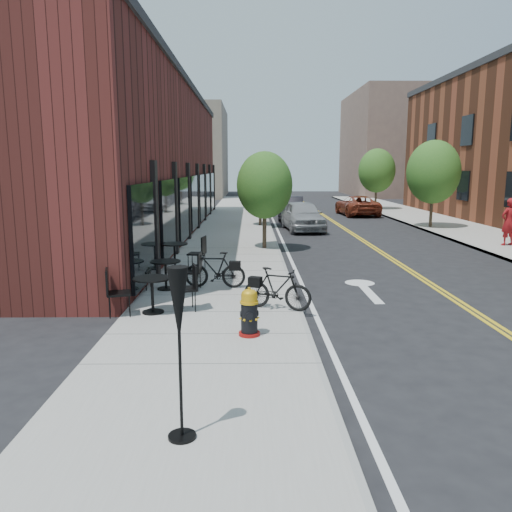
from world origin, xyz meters
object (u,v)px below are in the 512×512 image
object	(u,v)px
bicycle_left	(215,270)
fire_hydrant	(249,313)
bicycle_right	(277,289)
bistro_set_b	(166,271)
pedestrian	(509,222)
patio_umbrella	(179,317)
parked_car_far	(357,205)
bistro_set_a	(152,290)
bistro_set_c	(175,252)
parked_car_a	(302,216)
parked_car_c	(275,201)
parked_car_b	(291,208)

from	to	relation	value
bicycle_left	fire_hydrant	bearing A→B (deg)	17.83
fire_hydrant	bicycle_right	xyz separation A→B (m)	(0.63, 1.77, 0.03)
bistro_set_b	pedestrian	world-z (taller)	pedestrian
patio_umbrella	parked_car_far	xyz separation A→B (m)	(8.30, 29.26, -0.93)
bistro_set_b	bistro_set_a	bearing A→B (deg)	-83.48
bistro_set_c	pedestrian	size ratio (longest dim) A/B	1.02
bicycle_right	parked_car_a	xyz separation A→B (m)	(2.17, 15.37, 0.19)
fire_hydrant	bicycle_left	world-z (taller)	bicycle_left
pedestrian	parked_car_a	bearing A→B (deg)	-56.05
fire_hydrant	pedestrian	bearing A→B (deg)	37.34
parked_car_a	parked_car_c	xyz separation A→B (m)	(-0.77, 13.19, -0.11)
parked_car_b	parked_car_c	distance (m)	7.43
parked_car_a	pedestrian	xyz separation A→B (m)	(7.87, -6.01, 0.30)
patio_umbrella	pedestrian	xyz separation A→B (m)	(11.47, 14.81, -0.52)
fire_hydrant	parked_car_far	bearing A→B (deg)	64.79
bistro_set_a	bistro_set_c	size ratio (longest dim) A/B	0.99
bistro_set_a	pedestrian	xyz separation A→B (m)	(12.81, 9.59, 0.45)
bicycle_right	parked_car_b	distance (m)	21.26
parked_car_a	pedestrian	world-z (taller)	pedestrian
patio_umbrella	parked_car_a	world-z (taller)	patio_umbrella
bistro_set_b	parked_car_c	bearing A→B (deg)	85.78
parked_car_a	fire_hydrant	bearing A→B (deg)	-104.69
parked_car_a	parked_car_c	world-z (taller)	parked_car_a
patio_umbrella	parked_car_a	xyz separation A→B (m)	(3.60, 20.82, -0.82)
bicycle_right	bistro_set_c	bearing A→B (deg)	53.39
bistro_set_b	bistro_set_c	size ratio (longest dim) A/B	0.93
fire_hydrant	parked_car_c	bearing A→B (deg)	77.30
parked_car_c	parked_car_far	world-z (taller)	parked_car_far
bicycle_right	patio_umbrella	bearing A→B (deg)	-173.93
bicycle_left	parked_car_b	size ratio (longest dim) A/B	0.37
parked_car_c	patio_umbrella	bearing A→B (deg)	-93.27
parked_car_c	bistro_set_a	bearing A→B (deg)	-96.75
parked_car_b	parked_car_a	bearing A→B (deg)	-84.17
bicycle_right	fire_hydrant	bearing A→B (deg)	-178.82
fire_hydrant	bistro_set_c	size ratio (longest dim) A/B	0.47
parked_car_b	parked_car_c	xyz separation A→B (m)	(-0.63, 7.40, -0.06)
parked_car_c	parked_car_far	distance (m)	7.25
parked_car_b	fire_hydrant	bearing A→B (deg)	-92.16
bicycle_left	parked_car_c	size ratio (longest dim) A/B	0.35
bistro_set_b	parked_car_c	distance (m)	26.95
bistro_set_b	parked_car_a	bearing A→B (deg)	74.37
parked_car_far	parked_car_a	bearing A→B (deg)	57.71
bistro_set_b	bicycle_left	bearing A→B (deg)	11.36
fire_hydrant	bistro_set_a	world-z (taller)	bistro_set_a
bicycle_left	parked_car_b	xyz separation A→B (m)	(3.58, 19.07, 0.12)
bistro_set_c	parked_car_b	bearing A→B (deg)	83.60
fire_hydrant	bistro_set_a	size ratio (longest dim) A/B	0.48
parked_car_far	bistro_set_c	bearing A→B (deg)	59.50
bicycle_right	pedestrian	world-z (taller)	pedestrian
patio_umbrella	parked_car_far	distance (m)	30.43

